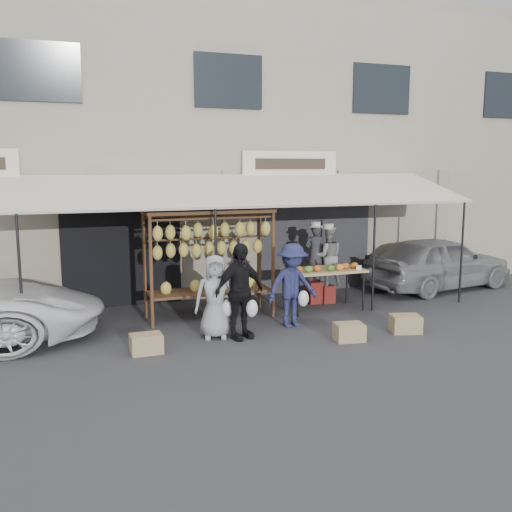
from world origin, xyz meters
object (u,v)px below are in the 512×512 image
Objects in this scene: vendor_right at (328,256)px; crate_far at (146,344)px; crate_near_a at (349,332)px; produce_table at (325,271)px; banana_rack at (210,242)px; vendor_left at (315,253)px; customer_right at (292,285)px; customer_left at (215,297)px; sedan at (438,262)px; customer_mid at (239,291)px; crate_near_b at (405,324)px.

vendor_right reaches higher than crate_far.
produce_table is at bearing 75.17° from crate_near_a.
banana_rack is 2.68m from vendor_left.
vendor_right is at bearing 7.45° from banana_rack.
crate_near_a is 3.58m from crate_far.
customer_right is 3.12× the size of crate_far.
crate_near_a is (0.60, -1.19, -0.66)m from customer_right.
customer_left is (-0.27, -1.36, -0.81)m from banana_rack.
sedan is at bearing 6.88° from banana_rack.
sedan is at bearing -157.06° from vendor_left.
customer_mid is (0.40, -0.20, 0.11)m from customer_left.
customer_left is at bearing -157.94° from produce_table.
crate_near_b is at bearing -0.54° from customer_left.
crate_far is 8.21m from sedan.
customer_right is at bearing 101.32° from sedan.
crate_far is at bearing 174.68° from crate_near_b.
produce_table is 4.44m from crate_far.
produce_table is 1.32× the size of vendor_left.
crate_near_a is 5.28m from sedan.
banana_rack is 1.70× the size of customer_left.
customer_right is (1.60, 0.21, 0.05)m from customer_left.
vendor_left is 3.07m from crate_near_a.
customer_mid is 0.43× the size of sedan.
customer_mid reaches higher than produce_table.
customer_mid is (0.12, -1.55, -0.70)m from banana_rack.
vendor_left is 0.30m from vendor_right.
customer_mid is at bearing -12.20° from customer_left.
banana_rack reaches higher than sedan.
crate_far is at bearing -147.72° from customer_left.
vendor_left reaches higher than crate_near_b.
customer_right reaches higher than crate_near_b.
customer_mid reaches higher than crate_near_b.
banana_rack is 1.49× the size of customer_mid.
customer_left reaches higher than crate_near_a.
customer_left is 0.87× the size of customer_mid.
customer_left is 0.94× the size of customer_right.
vendor_left is at bearing -5.45° from vendor_right.
customer_left is at bearing 179.58° from customer_right.
customer_left is 3.62m from crate_near_b.
customer_right reaches higher than produce_table.
crate_near_a is 0.98× the size of crate_far.
vendor_right is 2.61× the size of crate_near_a.
crate_near_b is 1.03× the size of crate_far.
customer_mid is 3.25× the size of crate_near_b.
customer_mid is (-2.37, -1.32, -0.00)m from produce_table.
vendor_right is at bearing 16.53° from customer_mid.
produce_table is 0.77m from vendor_left.
banana_rack is 1.71m from customer_mid.
produce_table is 3.31× the size of crate_near_a.
vendor_right is 2.19m from customer_right.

